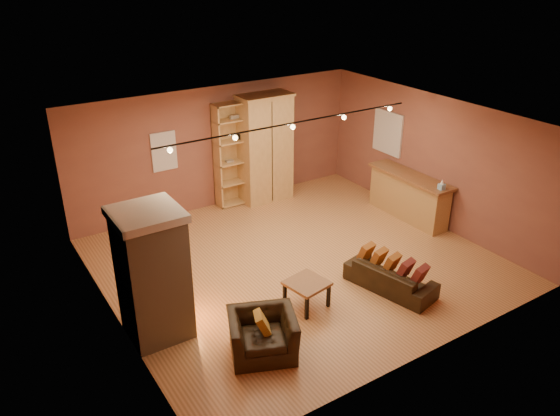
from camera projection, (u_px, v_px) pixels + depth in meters
floor at (297, 262)px, 10.57m from camera, size 7.00×7.00×0.00m
ceiling at (299, 121)px, 9.38m from camera, size 7.00×7.00×0.00m
back_wall at (218, 147)px, 12.45m from camera, size 7.00×0.02×2.80m
left_wall at (108, 246)px, 8.27m from camera, size 0.02×6.50×2.80m
right_wall at (433, 160)px, 11.68m from camera, size 0.02×6.50×2.80m
fireplace at (153, 274)px, 8.18m from camera, size 1.01×0.98×2.12m
back_window at (164, 151)px, 11.74m from camera, size 0.56×0.04×0.86m
bookcase at (234, 153)px, 12.59m from camera, size 1.00×0.39×2.44m
armoire at (265, 148)px, 12.77m from camera, size 1.25×0.71×2.56m
bar_counter at (409, 196)px, 12.14m from camera, size 0.58×2.13×1.02m
tissue_box at (442, 185)px, 11.17m from camera, size 0.12×0.12×0.21m
right_window at (388, 133)px, 12.63m from camera, size 0.05×0.90×1.00m
loveseat at (391, 272)px, 9.58m from camera, size 0.83×1.69×0.71m
armchair at (262, 328)px, 8.00m from camera, size 1.16×0.97×0.86m
coffee_table at (307, 286)px, 9.08m from camera, size 0.73×0.73×0.47m
track_rail at (293, 125)px, 9.58m from camera, size 5.20×0.09×0.13m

